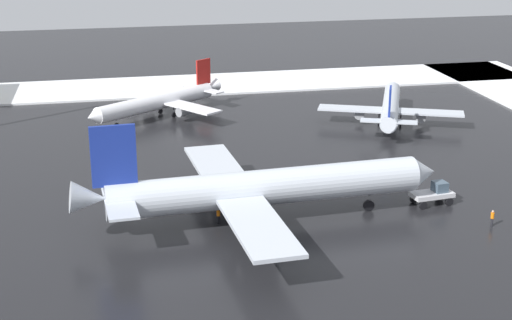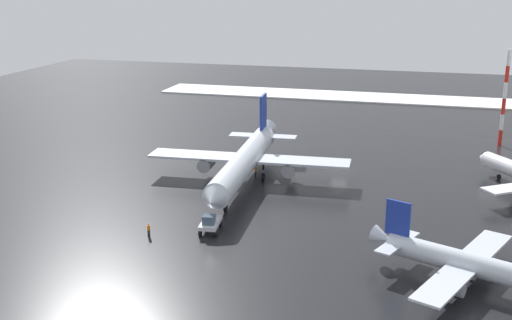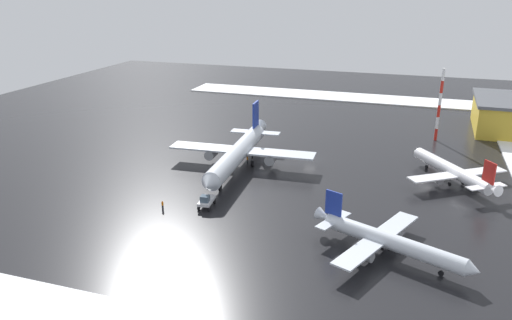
{
  "view_description": "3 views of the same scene",
  "coord_description": "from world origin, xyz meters",
  "px_view_note": "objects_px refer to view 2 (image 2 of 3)",
  "views": [
    {
      "loc": [
        4.35,
        86.21,
        31.83
      ],
      "look_at": [
        -12.0,
        8.09,
        5.1
      ],
      "focal_mm": 55.0,
      "sensor_mm": 36.0,
      "label": 1
    },
    {
      "loc": [
        -102.26,
        -13.32,
        31.32
      ],
      "look_at": [
        -11.6,
        11.28,
        4.14
      ],
      "focal_mm": 45.0,
      "sensor_mm": 36.0,
      "label": 2
    },
    {
      "loc": [
        -105.17,
        -21.67,
        37.85
      ],
      "look_at": [
        -10.61,
        9.38,
        2.31
      ],
      "focal_mm": 35.0,
      "sensor_mm": 36.0,
      "label": 3
    }
  ],
  "objects_px": {
    "ground_crew_near_tug": "(256,171)",
    "pushback_tug": "(210,223)",
    "ground_crew_by_nose_gear": "(149,229)",
    "airplane_parked_portside": "(245,160)",
    "antenna_mast": "(504,98)",
    "airplane_distant_tail": "(480,267)",
    "ground_crew_beside_wing": "(221,175)"
  },
  "relations": [
    {
      "from": "airplane_distant_tail",
      "to": "ground_crew_beside_wing",
      "type": "xyz_separation_m",
      "value": [
        27.49,
        37.09,
        -1.54
      ]
    },
    {
      "from": "airplane_parked_portside",
      "to": "antenna_mast",
      "type": "distance_m",
      "value": 53.79
    },
    {
      "from": "airplane_parked_portside",
      "to": "antenna_mast",
      "type": "height_order",
      "value": "antenna_mast"
    },
    {
      "from": "pushback_tug",
      "to": "ground_crew_near_tug",
      "type": "bearing_deg",
      "value": 174.34
    },
    {
      "from": "ground_crew_by_nose_gear",
      "to": "antenna_mast",
      "type": "xyz_separation_m",
      "value": [
        58.41,
        -46.14,
        8.14
      ]
    },
    {
      "from": "airplane_parked_portside",
      "to": "airplane_distant_tail",
      "type": "distance_m",
      "value": 42.71
    },
    {
      "from": "airplane_parked_portside",
      "to": "ground_crew_beside_wing",
      "type": "relative_size",
      "value": 22.68
    },
    {
      "from": "ground_crew_by_nose_gear",
      "to": "antenna_mast",
      "type": "relative_size",
      "value": 0.09
    },
    {
      "from": "airplane_distant_tail",
      "to": "pushback_tug",
      "type": "relative_size",
      "value": 5.04
    },
    {
      "from": "pushback_tug",
      "to": "antenna_mast",
      "type": "height_order",
      "value": "antenna_mast"
    },
    {
      "from": "ground_crew_beside_wing",
      "to": "ground_crew_by_nose_gear",
      "type": "height_order",
      "value": "same"
    },
    {
      "from": "airplane_distant_tail",
      "to": "ground_crew_beside_wing",
      "type": "distance_m",
      "value": 46.2
    },
    {
      "from": "ground_crew_beside_wing",
      "to": "airplane_parked_portside",
      "type": "bearing_deg",
      "value": 123.55
    },
    {
      "from": "airplane_parked_portside",
      "to": "ground_crew_by_nose_gear",
      "type": "relative_size",
      "value": 22.68
    },
    {
      "from": "antenna_mast",
      "to": "pushback_tug",
      "type": "bearing_deg",
      "value": 144.55
    },
    {
      "from": "ground_crew_by_nose_gear",
      "to": "ground_crew_near_tug",
      "type": "height_order",
      "value": "same"
    },
    {
      "from": "antenna_mast",
      "to": "airplane_parked_portside",
      "type": "bearing_deg",
      "value": 131.05
    },
    {
      "from": "ground_crew_by_nose_gear",
      "to": "pushback_tug",
      "type": "bearing_deg",
      "value": -58.73
    },
    {
      "from": "airplane_distant_tail",
      "to": "ground_crew_near_tug",
      "type": "bearing_deg",
      "value": 158.81
    },
    {
      "from": "ground_crew_beside_wing",
      "to": "ground_crew_near_tug",
      "type": "relative_size",
      "value": 1.0
    },
    {
      "from": "airplane_parked_portside",
      "to": "ground_crew_beside_wing",
      "type": "height_order",
      "value": "airplane_parked_portside"
    },
    {
      "from": "pushback_tug",
      "to": "ground_crew_near_tug",
      "type": "distance_m",
      "value": 23.94
    },
    {
      "from": "airplane_parked_portside",
      "to": "ground_crew_by_nose_gear",
      "type": "xyz_separation_m",
      "value": [
        -23.26,
        5.77,
        -2.83
      ]
    },
    {
      "from": "pushback_tug",
      "to": "ground_crew_near_tug",
      "type": "xyz_separation_m",
      "value": [
        23.93,
        0.54,
        -0.31
      ]
    },
    {
      "from": "ground_crew_near_tug",
      "to": "pushback_tug",
      "type": "bearing_deg",
      "value": -127.82
    },
    {
      "from": "pushback_tug",
      "to": "ground_crew_beside_wing",
      "type": "xyz_separation_m",
      "value": [
        20.31,
        5.27,
        -0.31
      ]
    },
    {
      "from": "airplane_parked_portside",
      "to": "airplane_distant_tail",
      "type": "relative_size",
      "value": 1.59
    },
    {
      "from": "ground_crew_by_nose_gear",
      "to": "antenna_mast",
      "type": "distance_m",
      "value": 74.88
    },
    {
      "from": "ground_crew_by_nose_gear",
      "to": "antenna_mast",
      "type": "height_order",
      "value": "antenna_mast"
    },
    {
      "from": "ground_crew_by_nose_gear",
      "to": "airplane_distant_tail",
      "type": "bearing_deg",
      "value": -90.11
    },
    {
      "from": "airplane_parked_portside",
      "to": "pushback_tug",
      "type": "xyz_separation_m",
      "value": [
        -19.94,
        -1.14,
        -2.52
      ]
    },
    {
      "from": "ground_crew_beside_wing",
      "to": "ground_crew_near_tug",
      "type": "xyz_separation_m",
      "value": [
        3.62,
        -4.73,
        0.0
      ]
    }
  ]
}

